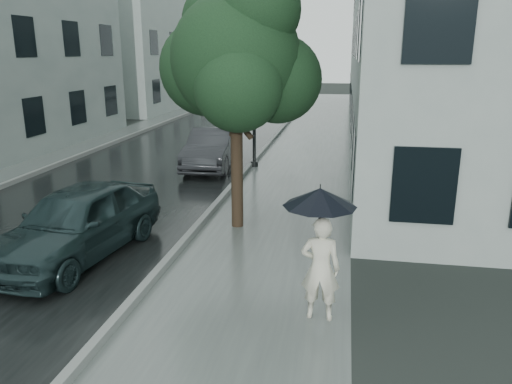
% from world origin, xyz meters
% --- Properties ---
extents(ground, '(120.00, 120.00, 0.00)m').
position_xyz_m(ground, '(0.00, 0.00, 0.00)').
color(ground, black).
rests_on(ground, ground).
extents(sidewalk, '(3.50, 60.00, 0.01)m').
position_xyz_m(sidewalk, '(0.25, 12.00, 0.00)').
color(sidewalk, slate).
rests_on(sidewalk, ground).
extents(kerb_near, '(0.15, 60.00, 0.15)m').
position_xyz_m(kerb_near, '(-1.57, 12.00, 0.07)').
color(kerb_near, slate).
rests_on(kerb_near, ground).
extents(asphalt_road, '(6.85, 60.00, 0.00)m').
position_xyz_m(asphalt_road, '(-5.08, 12.00, 0.00)').
color(asphalt_road, black).
rests_on(asphalt_road, ground).
extents(kerb_far, '(0.15, 60.00, 0.15)m').
position_xyz_m(kerb_far, '(-8.57, 12.00, 0.07)').
color(kerb_far, slate).
rests_on(kerb_far, ground).
extents(sidewalk_far, '(1.70, 60.00, 0.01)m').
position_xyz_m(sidewalk_far, '(-9.50, 12.00, 0.00)').
color(sidewalk_far, '#4C5451').
rests_on(sidewalk_far, ground).
extents(building_near, '(7.02, 36.00, 9.00)m').
position_xyz_m(building_near, '(5.47, 19.50, 4.50)').
color(building_near, '#92A09A').
rests_on(building_near, ground).
extents(building_far_b, '(7.02, 18.00, 8.00)m').
position_xyz_m(building_far_b, '(-13.77, 30.00, 4.00)').
color(building_far_b, '#92A09A').
rests_on(building_far_b, ground).
extents(pedestrian, '(0.62, 0.41, 1.68)m').
position_xyz_m(pedestrian, '(1.49, -1.00, 0.85)').
color(pedestrian, beige).
rests_on(pedestrian, sidewalk).
extents(umbrella, '(1.46, 1.46, 1.25)m').
position_xyz_m(umbrella, '(1.45, -1.02, 2.00)').
color(umbrella, black).
rests_on(umbrella, ground).
extents(street_tree, '(3.79, 3.45, 5.81)m').
position_xyz_m(street_tree, '(-0.69, 3.11, 3.95)').
color(street_tree, '#332619').
rests_on(street_tree, ground).
extents(lamp_post, '(0.83, 0.44, 5.41)m').
position_xyz_m(lamp_post, '(-1.59, 9.44, 3.09)').
color(lamp_post, black).
rests_on(lamp_post, ground).
extents(car_near, '(2.30, 4.53, 1.48)m').
position_xyz_m(car_near, '(-3.49, 0.62, 0.75)').
color(car_near, '#1A2B2D').
rests_on(car_near, ground).
extents(car_far, '(1.72, 4.32, 1.40)m').
position_xyz_m(car_far, '(-2.92, 9.05, 0.70)').
color(car_far, '#25272A').
rests_on(car_far, ground).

